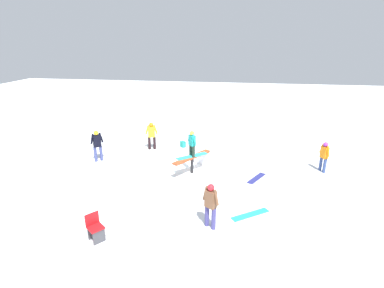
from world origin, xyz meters
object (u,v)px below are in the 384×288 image
(bystander_yellow, at_px, (152,134))
(loose_snowboard_cyan, at_px, (250,215))
(bystander_brown, at_px, (211,204))
(loose_snowboard_white, at_px, (145,195))
(bystander_black, at_px, (97,144))
(rail_feature, at_px, (192,159))
(bystander_orange, at_px, (324,155))
(loose_snowboard_navy, at_px, (256,178))
(folding_chair, at_px, (95,228))
(backpack_on_snow, at_px, (183,144))
(main_rider_on_rail, at_px, (192,145))

(bystander_yellow, height_order, loose_snowboard_cyan, bystander_yellow)
(bystander_brown, bearing_deg, loose_snowboard_white, -178.27)
(bystander_black, bearing_deg, rail_feature, -48.95)
(bystander_orange, relative_size, loose_snowboard_navy, 1.10)
(folding_chair, bearing_deg, backpack_on_snow, 31.45)
(bystander_brown, relative_size, loose_snowboard_white, 1.21)
(loose_snowboard_navy, xyz_separation_m, backpack_on_snow, (-3.51, -4.00, 0.16))
(bystander_brown, distance_m, folding_chair, 3.68)
(bystander_orange, bearing_deg, bystander_yellow, 53.70)
(rail_feature, bearing_deg, loose_snowboard_cyan, 72.86)
(bystander_brown, bearing_deg, folding_chair, -127.79)
(main_rider_on_rail, distance_m, loose_snowboard_white, 3.17)
(bystander_brown, bearing_deg, rail_feature, 140.05)
(rail_feature, height_order, loose_snowboard_white, rail_feature)
(loose_snowboard_navy, bearing_deg, bystander_orange, -37.62)
(bystander_brown, xyz_separation_m, loose_snowboard_navy, (-3.95, 1.70, -0.88))
(bystander_black, height_order, folding_chair, bystander_black)
(bystander_brown, relative_size, folding_chair, 1.81)
(bystander_orange, xyz_separation_m, bystander_black, (0.40, -10.95, 0.09))
(bystander_black, bearing_deg, bystander_brown, -78.78)
(main_rider_on_rail, height_order, loose_snowboard_white, main_rider_on_rail)
(bystander_orange, distance_m, backpack_on_snow, 7.45)
(rail_feature, height_order, loose_snowboard_cyan, rail_feature)
(rail_feature, xyz_separation_m, main_rider_on_rail, (0.00, 0.00, 0.71))
(main_rider_on_rail, height_order, bystander_brown, main_rider_on_rail)
(loose_snowboard_white, distance_m, folding_chair, 2.99)
(bystander_yellow, bearing_deg, bystander_brown, 106.62)
(backpack_on_snow, bearing_deg, loose_snowboard_cyan, -13.73)
(bystander_black, bearing_deg, loose_snowboard_cyan, -68.06)
(main_rider_on_rail, height_order, bystander_yellow, main_rider_on_rail)
(main_rider_on_rail, height_order, folding_chair, main_rider_on_rail)
(bystander_orange, bearing_deg, loose_snowboard_white, 89.36)
(loose_snowboard_white, distance_m, loose_snowboard_navy, 5.02)
(bystander_brown, bearing_deg, bystander_black, 175.33)
(loose_snowboard_cyan, bearing_deg, loose_snowboard_navy, 48.09)
(backpack_on_snow, bearing_deg, folding_chair, -50.53)
(main_rider_on_rail, relative_size, backpack_on_snow, 4.04)
(bystander_orange, xyz_separation_m, bystander_yellow, (-1.67, -8.73, 0.05))
(rail_feature, height_order, main_rider_on_rail, main_rider_on_rail)
(folding_chair, bearing_deg, main_rider_on_rail, 16.43)
(bystander_yellow, bearing_deg, bystander_orange, 155.88)
(bystander_yellow, xyz_separation_m, loose_snowboard_cyan, (5.92, 5.30, -0.86))
(loose_snowboard_cyan, height_order, backpack_on_snow, backpack_on_snow)
(rail_feature, relative_size, backpack_on_snow, 6.04)
(bystander_orange, relative_size, loose_snowboard_white, 1.11)
(loose_snowboard_cyan, bearing_deg, bystander_brown, 179.87)
(loose_snowboard_navy, bearing_deg, folding_chair, 165.22)
(rail_feature, height_order, bystander_black, bystander_black)
(main_rider_on_rail, xyz_separation_m, bystander_black, (-0.69, -4.93, -0.49))
(folding_chair, height_order, backpack_on_snow, folding_chair)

